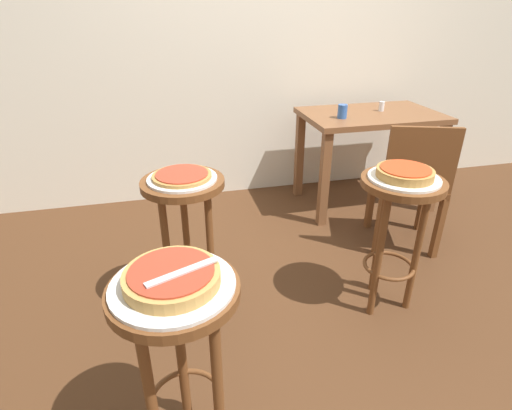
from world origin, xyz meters
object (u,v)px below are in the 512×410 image
at_px(pizza_middle, 405,173).
at_px(pizza_leftside, 182,175).
at_px(stool_middle, 397,215).
at_px(dining_table, 369,129).
at_px(stool_foreground, 179,336).
at_px(pizza_server_knife, 182,272).
at_px(pizza_foreground, 172,277).
at_px(stool_leftside, 185,216).
at_px(wooden_chair, 411,182).
at_px(serving_plate_leftside, 182,179).
at_px(cup_near_edge, 342,111).
at_px(condiment_shaker, 382,106).
at_px(serving_plate_middle, 404,178).
at_px(serving_plate_foreground, 173,285).

relative_size(pizza_middle, pizza_leftside, 0.95).
relative_size(stool_middle, dining_table, 0.72).
height_order(stool_middle, pizza_middle, pizza_middle).
xyz_separation_m(stool_foreground, pizza_server_knife, (0.03, -0.02, 0.25)).
height_order(pizza_foreground, stool_leftside, pizza_foreground).
height_order(stool_foreground, stool_leftside, same).
bearing_deg(stool_middle, pizza_server_knife, -151.60).
bearing_deg(wooden_chair, pizza_middle, -129.50).
height_order(serving_plate_leftside, pizza_leftside, pizza_leftside).
distance_m(cup_near_edge, pizza_server_knife, 2.07).
height_order(pizza_leftside, condiment_shaker, condiment_shaker).
xyz_separation_m(serving_plate_leftside, wooden_chair, (1.42, 0.26, -0.27)).
bearing_deg(wooden_chair, pizza_server_knife, -143.96).
bearing_deg(stool_middle, stool_foreground, -153.09).
distance_m(serving_plate_leftside, cup_near_edge, 1.45).
distance_m(pizza_middle, cup_near_edge, 1.10).
xyz_separation_m(serving_plate_leftside, condiment_shaker, (1.56, 0.97, 0.04)).
xyz_separation_m(serving_plate_middle, cup_near_edge, (0.18, 1.08, 0.05)).
xyz_separation_m(stool_leftside, serving_plate_leftside, (-0.00, 0.00, 0.20)).
bearing_deg(pizza_foreground, pizza_leftside, 83.74).
bearing_deg(pizza_foreground, pizza_server_knife, -33.69).
xyz_separation_m(stool_middle, cup_near_edge, (0.18, 1.08, 0.25)).
xyz_separation_m(pizza_leftside, pizza_server_knife, (-0.06, -0.82, 0.04)).
bearing_deg(pizza_server_knife, serving_plate_foreground, 124.22).
bearing_deg(pizza_middle, pizza_leftside, 166.56).
relative_size(stool_foreground, serving_plate_middle, 2.20).
height_order(pizza_middle, pizza_leftside, pizza_middle).
bearing_deg(pizza_leftside, stool_middle, -13.44).
bearing_deg(stool_leftside, dining_table, 32.56).
distance_m(stool_leftside, cup_near_edge, 1.47).
xyz_separation_m(serving_plate_foreground, condiment_shaker, (1.65, 1.76, 0.04)).
bearing_deg(cup_near_edge, pizza_leftside, -144.63).
height_order(stool_middle, serving_plate_leftside, serving_plate_leftside).
bearing_deg(pizza_server_knife, stool_foreground, 124.22).
bearing_deg(serving_plate_leftside, wooden_chair, 10.26).
bearing_deg(dining_table, cup_near_edge, -161.29).
bearing_deg(pizza_foreground, wooden_chair, 34.98).
bearing_deg(dining_table, pizza_middle, -111.33).
distance_m(pizza_foreground, serving_plate_middle, 1.23).
bearing_deg(serving_plate_foreground, pizza_foreground, -90.00).
relative_size(stool_foreground, condiment_shaker, 10.32).
height_order(serving_plate_leftside, pizza_server_knife, pizza_server_knife).
bearing_deg(serving_plate_middle, stool_middle, 180.00).
bearing_deg(serving_plate_middle, stool_leftside, 166.56).
bearing_deg(wooden_chair, serving_plate_foreground, -145.02).
xyz_separation_m(cup_near_edge, condiment_shaker, (0.38, 0.13, -0.01)).
height_order(dining_table, pizza_server_knife, pizza_server_knife).
relative_size(stool_foreground, pizza_leftside, 2.64).
xyz_separation_m(pizza_leftside, wooden_chair, (1.42, 0.26, -0.28)).
xyz_separation_m(stool_leftside, pizza_leftside, (0.00, 0.00, 0.21)).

